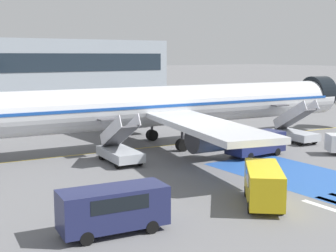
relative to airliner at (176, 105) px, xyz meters
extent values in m
plane|color=slate|center=(0.60, 0.46, -3.73)|extent=(600.00, 600.00, 0.00)
cube|color=gold|center=(0.68, -0.05, -3.73)|extent=(80.68, 6.51, 0.01)
cube|color=#2856A8|center=(0.68, -14.12, -3.73)|extent=(6.86, 12.60, 0.01)
cube|color=silver|center=(-3.52, -20.13, -3.73)|extent=(0.44, 3.60, 0.01)
cylinder|color=silver|center=(0.68, -0.05, 0.04)|extent=(37.09, 6.52, 3.65)
cone|color=silver|center=(21.08, -1.65, 0.04)|extent=(4.28, 3.88, 3.58)
cylinder|color=black|center=(18.35, -1.44, 0.50)|extent=(2.47, 3.85, 3.69)
cube|color=#19479E|center=(0.68, -0.05, 0.22)|extent=(34.15, 6.36, 0.24)
cube|color=silver|center=(-2.02, 8.73, -0.51)|extent=(5.38, 16.60, 0.44)
cylinder|color=#38383D|center=(-0.56, 7.13, -1.91)|extent=(3.16, 2.53, 2.30)
cube|color=silver|center=(-3.35, -8.31, -0.51)|extent=(7.81, 16.92, 0.44)
cylinder|color=#38383D|center=(-1.66, -6.95, -1.91)|extent=(3.16, 2.53, 2.30)
cylinder|color=#38383D|center=(13.56, -1.06, -1.82)|extent=(0.20, 0.20, 2.99)
cylinder|color=black|center=(13.56, -1.06, -3.31)|extent=(0.86, 0.34, 0.84)
cylinder|color=#38383D|center=(-0.81, 3.00, -1.84)|extent=(0.24, 0.24, 2.68)
cylinder|color=black|center=(-0.81, 3.00, -3.18)|extent=(1.14, 0.68, 1.10)
cylinder|color=#38383D|center=(-1.27, -2.83, -1.84)|extent=(0.24, 0.24, 2.68)
cylinder|color=black|center=(-1.27, -2.83, -3.18)|extent=(1.14, 0.68, 1.10)
cube|color=#ADB2BA|center=(10.46, -5.26, -3.03)|extent=(2.57, 4.96, 0.70)
cylinder|color=black|center=(9.65, -3.51, -3.38)|extent=(0.27, 0.72, 0.70)
cylinder|color=black|center=(11.52, -3.65, -3.38)|extent=(0.27, 0.72, 0.70)
cylinder|color=black|center=(9.39, -6.86, -3.38)|extent=(0.27, 0.72, 0.70)
cylinder|color=black|center=(11.26, -7.00, -3.38)|extent=(0.27, 0.72, 0.70)
cube|color=#4C4C51|center=(10.46, -5.26, -1.51)|extent=(1.75, 4.26, 2.48)
cube|color=#4C4C51|center=(10.63, -2.98, -0.34)|extent=(1.73, 1.23, 0.12)
cube|color=silver|center=(9.69, -5.20, -1.04)|extent=(0.42, 4.54, 3.17)
cube|color=silver|center=(11.22, -5.32, -1.04)|extent=(0.42, 4.54, 3.17)
cube|color=#ADB2BA|center=(-7.95, -3.82, -3.03)|extent=(2.57, 4.96, 0.70)
cylinder|color=black|center=(-8.75, -2.07, -3.38)|extent=(0.27, 0.72, 0.70)
cylinder|color=black|center=(-6.88, -2.21, -3.38)|extent=(0.27, 0.72, 0.70)
cylinder|color=black|center=(-9.01, -5.42, -3.38)|extent=(0.27, 0.72, 0.70)
cylinder|color=black|center=(-7.14, -5.56, -3.38)|extent=(0.27, 0.72, 0.70)
cube|color=#4C4C51|center=(-7.95, -3.82, -1.62)|extent=(1.75, 4.25, 2.26)
cube|color=#4C4C51|center=(-7.77, -1.54, -0.57)|extent=(1.73, 1.23, 0.12)
cube|color=silver|center=(-8.71, -3.76, -1.15)|extent=(0.41, 4.51, 2.96)
cube|color=silver|center=(-7.18, -3.88, -1.15)|extent=(0.41, 4.51, 2.96)
cube|color=#38383D|center=(-5.27, 25.11, -2.95)|extent=(9.05, 3.12, 0.60)
cube|color=silver|center=(-0.94, 25.42, -2.45)|extent=(2.14, 2.51, 1.60)
cube|color=black|center=(0.05, 25.48, -2.13)|extent=(0.18, 2.00, 0.70)
cylinder|color=#B7BCC4|center=(-5.67, 25.08, -1.38)|extent=(6.29, 2.98, 2.55)
cylinder|color=gold|center=(-5.67, 25.08, -1.38)|extent=(0.53, 2.62, 2.60)
cylinder|color=black|center=(-1.41, 26.57, -3.25)|extent=(0.98, 0.35, 0.96)
cylinder|color=black|center=(-1.25, 24.20, -3.25)|extent=(0.98, 0.35, 0.96)
cylinder|color=black|center=(-5.85, 26.26, -3.25)|extent=(0.98, 0.35, 0.96)
cylinder|color=black|center=(-5.68, 23.89, -3.25)|extent=(0.98, 0.35, 0.96)
cylinder|color=black|center=(-8.32, 26.09, -3.25)|extent=(0.98, 0.35, 0.96)
cylinder|color=black|center=(-8.15, 23.72, -3.25)|extent=(0.98, 0.35, 0.96)
cylinder|color=black|center=(9.50, -10.73, -3.41)|extent=(0.64, 0.52, 0.64)
cube|color=yellow|center=(-6.11, -17.66, -2.48)|extent=(4.52, 4.93, 1.86)
cube|color=black|center=(-6.11, -17.66, -2.08)|extent=(3.15, 3.26, 0.67)
cylinder|color=black|center=(-6.41, -19.36, -3.41)|extent=(0.56, 0.62, 0.64)
cylinder|color=black|center=(-7.72, -18.28, -3.41)|extent=(0.56, 0.62, 0.64)
cylinder|color=black|center=(-4.50, -17.03, -3.41)|extent=(0.56, 0.62, 0.64)
cylinder|color=black|center=(-5.81, -15.95, -3.41)|extent=(0.56, 0.62, 0.64)
cube|color=#1E234C|center=(-15.07, -16.75, -2.47)|extent=(5.33, 2.56, 1.88)
cube|color=black|center=(-15.07, -16.75, -2.06)|extent=(3.04, 2.32, 0.68)
cylinder|color=black|center=(-13.38, -16.05, -3.41)|extent=(0.66, 0.28, 0.64)
cylinder|color=black|center=(-13.60, -17.84, -3.41)|extent=(0.66, 0.28, 0.64)
cylinder|color=black|center=(-16.54, -15.67, -3.41)|extent=(0.66, 0.28, 0.64)
cylinder|color=black|center=(-16.76, -17.46, -3.41)|extent=(0.66, 0.28, 0.64)
cube|color=#1E234C|center=(2.73, -7.89, -2.57)|extent=(5.21, 2.24, 1.68)
cube|color=black|center=(2.73, -7.89, -2.20)|extent=(2.89, 2.20, 0.60)
cylinder|color=black|center=(4.29, -6.88, -3.41)|extent=(0.65, 0.22, 0.64)
cylinder|color=black|center=(4.35, -8.80, -3.41)|extent=(0.65, 0.22, 0.64)
cylinder|color=black|center=(1.10, -6.97, -3.41)|extent=(0.65, 0.22, 0.64)
cylinder|color=black|center=(1.16, -8.89, -3.41)|extent=(0.65, 0.22, 0.64)
cylinder|color=#2D2D33|center=(3.07, -3.76, -3.32)|extent=(0.14, 0.14, 0.82)
cylinder|color=#2D2D33|center=(3.15, -3.91, -3.32)|extent=(0.14, 0.14, 0.82)
cube|color=orange|center=(3.11, -3.83, -2.59)|extent=(0.39, 0.47, 0.65)
cube|color=silver|center=(3.11, -3.83, -2.59)|extent=(0.41, 0.49, 0.06)
sphere|color=brown|center=(3.11, -3.83, -2.15)|extent=(0.22, 0.22, 0.22)
cone|color=orange|center=(-15.14, -10.80, -3.49)|extent=(0.44, 0.44, 0.49)
cylinder|color=white|center=(-15.14, -10.80, -3.46)|extent=(0.24, 0.24, 0.06)
camera|label=1|loc=(-24.65, -35.95, 4.65)|focal=50.00mm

